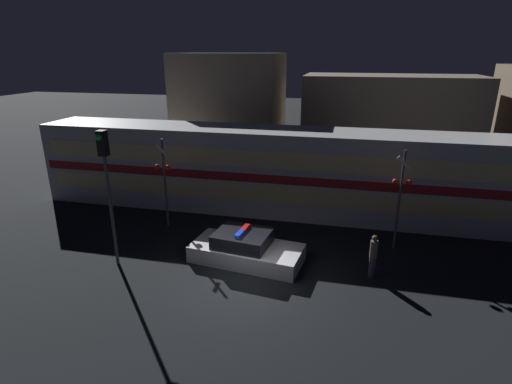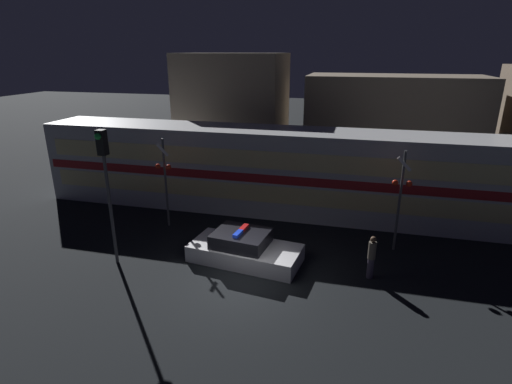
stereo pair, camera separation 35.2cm
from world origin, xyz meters
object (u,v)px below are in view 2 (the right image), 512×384
Objects in this scene: pedestrian at (371,257)px; crossing_signal_near at (401,194)px; police_car at (244,249)px; traffic_light_corner at (105,171)px; train at (264,170)px.

crossing_signal_near reaches higher than pedestrian.
traffic_light_corner is (-4.77, -1.38, 3.24)m from police_car.
pedestrian is 0.32× the size of traffic_light_corner.
train is 5.54× the size of crossing_signal_near.
police_car is at bearing -84.84° from train.
crossing_signal_near is (6.27, -3.20, 0.37)m from train.
train is at bearing 132.88° from pedestrian.
traffic_light_corner reaches higher than crossing_signal_near.
crossing_signal_near is 0.81× the size of traffic_light_corner.
traffic_light_corner reaches higher than train.
traffic_light_corner reaches higher than pedestrian.
traffic_light_corner is at bearing -172.46° from pedestrian.
police_car is at bearing -157.76° from crossing_signal_near.
pedestrian is at bearing 5.94° from police_car.
police_car is (0.50, -5.56, -1.61)m from train.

